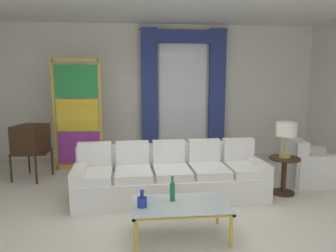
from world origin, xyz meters
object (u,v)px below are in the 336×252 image
object	(u,v)px
round_side_table	(284,172)
table_lamp_brass	(286,131)
armchair_white	(307,167)
coffee_table	(180,207)
couch_white_long	(170,177)
vintage_tv	(31,140)
peacock_figurine	(93,162)
bottle_blue_decanter	(172,191)
bottle_crystal_tall	(142,201)
stained_glass_divider	(78,117)

from	to	relation	value
round_side_table	table_lamp_brass	bearing A→B (deg)	14.04
round_side_table	armchair_white	bearing A→B (deg)	35.53
coffee_table	round_side_table	distance (m)	2.22
table_lamp_brass	round_side_table	bearing A→B (deg)	-165.96
couch_white_long	vintage_tv	distance (m)	2.71
coffee_table	armchair_white	world-z (taller)	armchair_white
peacock_figurine	couch_white_long	bearing A→B (deg)	-44.72
armchair_white	round_side_table	world-z (taller)	armchair_white
peacock_figurine	coffee_table	bearing A→B (deg)	-63.43
bottle_blue_decanter	peacock_figurine	size ratio (longest dim) A/B	0.51
bottle_blue_decanter	coffee_table	bearing A→B (deg)	-50.73
couch_white_long	round_side_table	world-z (taller)	couch_white_long
coffee_table	bottle_blue_decanter	size ratio (longest dim) A/B	3.66
couch_white_long	vintage_tv	world-z (taller)	vintage_tv
vintage_tv	table_lamp_brass	world-z (taller)	vintage_tv
couch_white_long	peacock_figurine	world-z (taller)	couch_white_long
bottle_crystal_tall	vintage_tv	world-z (taller)	vintage_tv
bottle_blue_decanter	armchair_white	distance (m)	3.04
coffee_table	peacock_figurine	bearing A→B (deg)	116.57
coffee_table	stained_glass_divider	xyz separation A→B (m)	(-1.64, 2.99, 0.69)
couch_white_long	peacock_figurine	size ratio (longest dim) A/B	4.91
coffee_table	table_lamp_brass	size ratio (longest dim) A/B	1.98
couch_white_long	round_side_table	xyz separation A→B (m)	(1.82, -0.09, 0.05)
armchair_white	stained_glass_divider	distance (m)	4.40
coffee_table	bottle_blue_decanter	world-z (taller)	bottle_blue_decanter
peacock_figurine	round_side_table	world-z (taller)	round_side_table
peacock_figurine	table_lamp_brass	world-z (taller)	table_lamp_brass
bottle_blue_decanter	round_side_table	bearing A→B (deg)	30.35
couch_white_long	table_lamp_brass	xyz separation A→B (m)	(1.82, -0.09, 0.72)
bottle_blue_decanter	vintage_tv	xyz separation A→B (m)	(-2.31, 2.35, 0.19)
bottle_blue_decanter	table_lamp_brass	size ratio (longest dim) A/B	0.54
coffee_table	peacock_figurine	world-z (taller)	peacock_figurine
stained_glass_divider	bottle_blue_decanter	bearing A→B (deg)	-61.74
stained_glass_divider	round_side_table	world-z (taller)	stained_glass_divider
couch_white_long	vintage_tv	xyz separation A→B (m)	(-2.42, 1.13, 0.42)
bottle_crystal_tall	round_side_table	world-z (taller)	bottle_crystal_tall
couch_white_long	armchair_white	world-z (taller)	couch_white_long
vintage_tv	round_side_table	xyz separation A→B (m)	(4.24, -1.22, -0.37)
couch_white_long	peacock_figurine	distance (m)	1.91
table_lamp_brass	bottle_crystal_tall	bearing A→B (deg)	-150.94
stained_glass_divider	round_side_table	xyz separation A→B (m)	(3.48, -1.76, -0.70)
couch_white_long	coffee_table	distance (m)	1.32
round_side_table	stained_glass_divider	bearing A→B (deg)	153.20
round_side_table	coffee_table	bearing A→B (deg)	-146.31
bottle_crystal_tall	table_lamp_brass	xyz separation A→B (m)	(2.29, 1.27, 0.55)
armchair_white	round_side_table	xyz separation A→B (m)	(-0.65, -0.47, 0.07)
bottle_crystal_tall	stained_glass_divider	distance (m)	3.31
bottle_blue_decanter	stained_glass_divider	distance (m)	3.32
armchair_white	couch_white_long	bearing A→B (deg)	-171.26
peacock_figurine	table_lamp_brass	size ratio (longest dim) A/B	1.05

